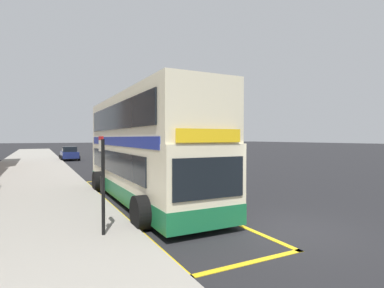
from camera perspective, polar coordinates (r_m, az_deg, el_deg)
ground_plane at (r=38.98m, az=-17.80°, el=-2.77°), size 260.00×260.00×0.00m
pavement_near at (r=38.44m, az=-28.16°, el=-2.80°), size 6.00×76.00×0.14m
double_decker_bus at (r=12.87m, az=-9.19°, el=-1.48°), size 3.18×10.95×4.40m
bus_bay_markings at (r=12.85m, az=-8.84°, el=-10.74°), size 3.05×13.95×0.01m
bus_stop_sign at (r=8.20m, az=-16.69°, el=-5.84°), size 0.09×0.51×2.56m
parked_car_navy_behind at (r=38.24m, az=-22.33°, el=-1.68°), size 2.09×4.20×1.62m
parked_car_black_distant at (r=41.90m, az=-14.55°, el=-1.38°), size 2.09×4.20×1.62m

